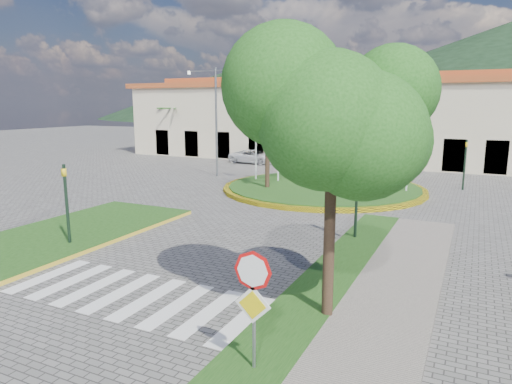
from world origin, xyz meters
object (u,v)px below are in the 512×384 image
at_px(deciduous_tree, 333,114).
at_px(car_dark_b, 408,159).
at_px(stop_sign, 253,293).
at_px(roundabout_island, 323,187).
at_px(car_dark_a, 313,154).
at_px(white_van, 253,157).

height_order(deciduous_tree, car_dark_b, deciduous_tree).
bearing_deg(car_dark_b, deciduous_tree, 170.04).
bearing_deg(car_dark_b, stop_sign, 168.65).
bearing_deg(stop_sign, deciduous_tree, 78.82).
distance_m(roundabout_island, car_dark_a, 15.46).
height_order(car_dark_a, car_dark_b, car_dark_b).
xyz_separation_m(roundabout_island, car_dark_b, (3.28, 13.61, 0.51)).
xyz_separation_m(white_van, car_dark_a, (4.28, 4.41, -0.01)).
xyz_separation_m(car_dark_a, car_dark_b, (8.90, -0.78, 0.07)).
xyz_separation_m(roundabout_island, car_dark_a, (-5.62, 14.39, 0.43)).
distance_m(deciduous_tree, white_van, 31.40).
bearing_deg(white_van, roundabout_island, -133.61).
xyz_separation_m(white_van, car_dark_b, (13.18, 3.63, 0.07)).
bearing_deg(car_dark_b, roundabout_island, 152.35).
height_order(roundabout_island, car_dark_b, roundabout_island).
xyz_separation_m(roundabout_island, deciduous_tree, (5.50, -17.00, 5.00)).
distance_m(roundabout_island, stop_sign, 20.69).
bearing_deg(car_dark_a, deciduous_tree, -158.52).
bearing_deg(roundabout_island, stop_sign, -76.27).
distance_m(roundabout_island, car_dark_b, 14.01).
bearing_deg(deciduous_tree, car_dark_a, 109.50).
relative_size(roundabout_island, car_dark_b, 3.06).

